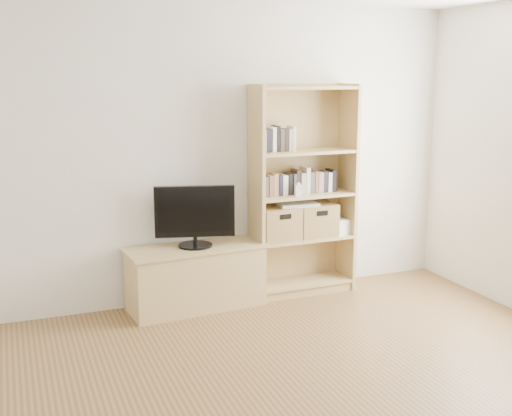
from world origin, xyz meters
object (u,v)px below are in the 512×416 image
tv_stand (196,278)px  laptop (297,204)px  baby_monitor (298,190)px  bookshelf (303,191)px  basket_left (278,223)px  basket_right (315,219)px  television (195,216)px

tv_stand → laptop: (0.97, 0.04, 0.58)m
baby_monitor → laptop: baby_monitor is taller
bookshelf → basket_left: bearing=-178.8°
baby_monitor → basket_right: baby_monitor is taller
bookshelf → basket_right: 0.30m
basket_left → laptop: bearing=-3.3°
basket_left → basket_right: bearing=-2.1°
basket_right → bookshelf: bearing=178.0°
tv_stand → basket_left: 0.89m
television → basket_right: size_ratio=1.86×
tv_stand → basket_left: (0.78, 0.03, 0.42)m
basket_left → basket_right: (0.37, 0.01, 0.00)m
television → bookshelf: bearing=17.3°
bookshelf → baby_monitor: bearing=-135.0°
tv_stand → basket_left: size_ratio=3.17×
baby_monitor → basket_left: (-0.15, 0.10, -0.31)m
television → baby_monitor: television is taller
basket_left → basket_right: 0.37m
bookshelf → laptop: 0.13m
laptop → baby_monitor: bearing=-105.2°
tv_stand → television: bearing=-5.2°
bookshelf → basket_right: size_ratio=5.26×
tv_stand → television: 0.55m
tv_stand → laptop: 1.13m
basket_left → basket_right: same height
tv_stand → baby_monitor: (0.94, -0.06, 0.72)m
baby_monitor → basket_right: (0.22, 0.11, -0.31)m
baby_monitor → basket_left: 0.35m
tv_stand → basket_right: size_ratio=3.17×
basket_left → basket_right: size_ratio=1.00×
bookshelf → basket_left: size_ratio=5.26×
television → basket_left: bearing=17.3°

